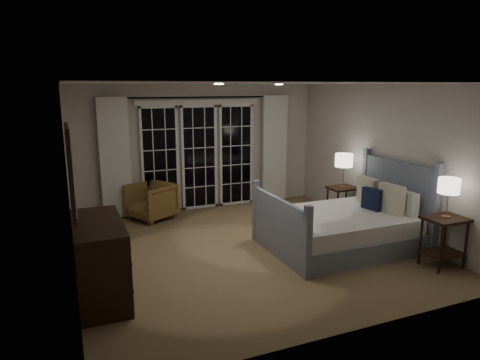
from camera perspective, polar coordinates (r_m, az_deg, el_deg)
name	(u,v)px	position (r m, az deg, el deg)	size (l,w,h in m)	color
floor	(248,249)	(6.71, 1.09, -9.13)	(5.00, 5.00, 0.00)	brown
ceiling	(249,83)	(6.24, 1.19, 12.75)	(5.00, 5.00, 0.00)	white
wall_left	(68,184)	(5.84, -21.95, -0.50)	(0.02, 5.00, 2.50)	beige
wall_right	(382,159)	(7.70, 18.46, 2.71)	(0.02, 5.00, 2.50)	beige
wall_back	(199,148)	(8.67, -5.54, 4.32)	(5.00, 0.02, 2.50)	beige
wall_front	(353,215)	(4.25, 14.87, -4.60)	(5.00, 0.02, 2.50)	beige
french_doors	(199,156)	(8.66, -5.44, 3.24)	(2.50, 0.04, 2.20)	black
curtain_rod	(199,97)	(8.49, -5.48, 10.93)	(0.03, 0.03, 3.50)	black
curtain_left	(115,159)	(8.24, -16.31, 2.75)	(0.55, 0.10, 2.25)	white
curtain_right	(274,149)	(9.19, 4.59, 4.17)	(0.55, 0.10, 2.25)	white
downlight_a	(279,84)	(7.13, 5.23, 12.58)	(0.12, 0.12, 0.01)	white
downlight_b	(219,84)	(5.64, -2.85, 12.67)	(0.12, 0.12, 0.01)	white
bed	(344,226)	(6.89, 13.65, -6.02)	(2.21, 1.59, 1.29)	gray
nightstand_left	(444,234)	(6.56, 25.54, -6.52)	(0.55, 0.44, 0.71)	black
nightstand_right	(342,199)	(8.14, 13.44, -2.42)	(0.50, 0.40, 0.65)	black
lamp_left	(449,186)	(6.39, 26.10, -0.77)	(0.28, 0.28, 0.55)	#B27947
lamp_right	(344,161)	(7.99, 13.70, 2.53)	(0.32, 0.32, 0.62)	#B27947
armchair	(151,201)	(8.22, -11.74, -2.79)	(0.73, 0.75, 0.69)	brown
dresser	(100,260)	(5.36, -18.18, -10.08)	(0.56, 1.32, 0.94)	black
mirror	(70,171)	(5.05, -21.67, 1.11)	(0.05, 0.85, 1.00)	black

